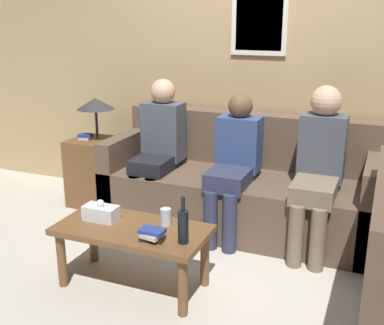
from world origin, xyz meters
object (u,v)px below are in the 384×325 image
(couch_main, at_px, (240,189))
(coffee_table, at_px, (132,236))
(person_right, at_px, (319,163))
(person_left, at_px, (158,144))
(drinking_glass, at_px, (166,217))
(person_middle, at_px, (234,161))
(wine_bottle, at_px, (183,225))

(couch_main, relative_size, coffee_table, 2.26)
(couch_main, height_order, person_right, person_right)
(couch_main, height_order, person_left, person_left)
(couch_main, height_order, coffee_table, couch_main)
(drinking_glass, xyz_separation_m, person_right, (0.83, 0.91, 0.20))
(couch_main, bearing_deg, person_left, -169.75)
(couch_main, xyz_separation_m, person_middle, (-0.00, -0.19, 0.30))
(person_right, bearing_deg, couch_main, 164.49)
(coffee_table, bearing_deg, person_left, 107.33)
(drinking_glass, relative_size, person_middle, 0.10)
(drinking_glass, height_order, person_middle, person_middle)
(coffee_table, bearing_deg, wine_bottle, -10.93)
(drinking_glass, bearing_deg, person_middle, 79.13)
(wine_bottle, distance_m, person_left, 1.37)
(coffee_table, xyz_separation_m, person_middle, (0.36, 1.01, 0.27))
(person_left, xyz_separation_m, person_middle, (0.70, -0.07, -0.04))
(couch_main, xyz_separation_m, coffee_table, (-0.36, -1.21, 0.03))
(couch_main, distance_m, drinking_glass, 1.12)
(coffee_table, distance_m, drinking_glass, 0.25)
(couch_main, bearing_deg, coffee_table, -106.65)
(coffee_table, relative_size, drinking_glass, 8.72)
(person_left, relative_size, person_middle, 1.07)
(person_left, xyz_separation_m, person_right, (1.35, -0.05, 0.01))
(couch_main, xyz_separation_m, person_left, (-0.70, -0.13, 0.35))
(person_left, relative_size, person_right, 0.98)
(coffee_table, distance_m, person_right, 1.48)
(person_left, distance_m, person_middle, 0.70)
(wine_bottle, relative_size, drinking_glass, 2.60)
(wine_bottle, bearing_deg, person_middle, 91.72)
(coffee_table, xyz_separation_m, person_left, (-0.34, 1.08, 0.32))
(couch_main, relative_size, person_left, 1.84)
(wine_bottle, height_order, person_middle, person_middle)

